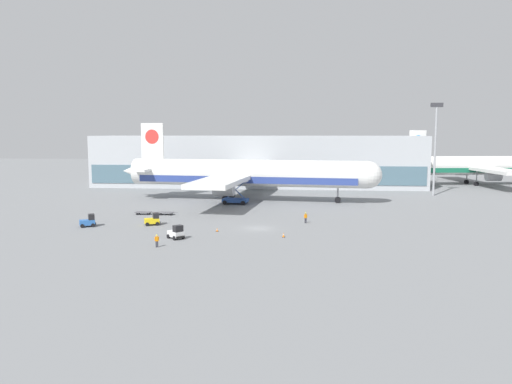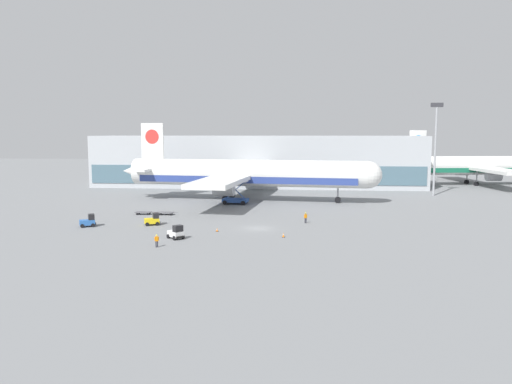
% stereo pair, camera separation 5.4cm
% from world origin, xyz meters
% --- Properties ---
extents(ground_plane, '(400.00, 400.00, 0.00)m').
position_xyz_m(ground_plane, '(0.00, 0.00, 0.00)').
color(ground_plane, slate).
extents(terminal_building, '(90.00, 18.20, 14.00)m').
position_xyz_m(terminal_building, '(-5.27, 62.46, 6.99)').
color(terminal_building, '#B2B7BC').
rests_on(terminal_building, ground_plane).
extents(light_mast, '(2.80, 0.50, 21.77)m').
position_xyz_m(light_mast, '(38.21, 44.50, 12.70)').
color(light_mast, '#9EA0A5').
rests_on(light_mast, ground_plane).
extents(airplane_main, '(58.00, 48.59, 17.00)m').
position_xyz_m(airplane_main, '(-5.83, 32.12, 5.84)').
color(airplane_main, white).
rests_on(airplane_main, ground_plane).
extents(airplane_distant, '(52.89, 44.43, 15.53)m').
position_xyz_m(airplane_distant, '(58.69, 71.13, 5.33)').
color(airplane_distant, white).
rests_on(airplane_distant, ground_plane).
extents(scissor_lift_loader, '(5.50, 3.86, 5.40)m').
position_xyz_m(scissor_lift_loader, '(-6.88, 26.39, 2.06)').
color(scissor_lift_loader, '#284C99').
rests_on(scissor_lift_loader, ground_plane).
extents(baggage_tug_foreground, '(2.79, 2.38, 2.00)m').
position_xyz_m(baggage_tug_foreground, '(-17.10, 1.34, 0.88)').
color(baggage_tug_foreground, yellow).
rests_on(baggage_tug_foreground, ground_plane).
extents(baggage_tug_mid, '(2.74, 2.73, 2.00)m').
position_xyz_m(baggage_tug_mid, '(-10.76, -8.68, 0.88)').
color(baggage_tug_mid, silver).
rests_on(baggage_tug_mid, ground_plane).
extents(baggage_tug_far, '(2.81, 2.48, 2.00)m').
position_xyz_m(baggage_tug_far, '(-26.92, -0.88, 0.88)').
color(baggage_tug_far, '#2D66B7').
rests_on(baggage_tug_far, ground_plane).
extents(baggage_dolly_lead, '(3.71, 1.52, 0.48)m').
position_xyz_m(baggage_dolly_lead, '(-21.93, 11.53, 0.39)').
color(baggage_dolly_lead, '#56565B').
rests_on(baggage_dolly_lead, ground_plane).
extents(baggage_dolly_second, '(3.71, 1.52, 0.48)m').
position_xyz_m(baggage_dolly_second, '(-17.77, 11.48, 0.39)').
color(baggage_dolly_second, '#56565B').
rests_on(baggage_dolly_second, ground_plane).
extents(ground_crew_near, '(0.51, 0.37, 1.78)m').
position_xyz_m(ground_crew_near, '(7.51, 5.23, 1.05)').
color(ground_crew_near, black).
rests_on(ground_crew_near, ground_plane).
extents(ground_crew_far, '(0.52, 0.35, 1.68)m').
position_xyz_m(ground_crew_far, '(-12.02, -14.00, 0.98)').
color(ground_crew_far, black).
rests_on(ground_crew_far, ground_plane).
extents(traffic_cone_near, '(0.40, 0.40, 0.54)m').
position_xyz_m(traffic_cone_near, '(-5.90, -3.00, 0.26)').
color(traffic_cone_near, black).
rests_on(traffic_cone_near, ground_plane).
extents(traffic_cone_far, '(0.40, 0.40, 0.67)m').
position_xyz_m(traffic_cone_far, '(4.23, -6.31, 0.33)').
color(traffic_cone_far, black).
rests_on(traffic_cone_far, ground_plane).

